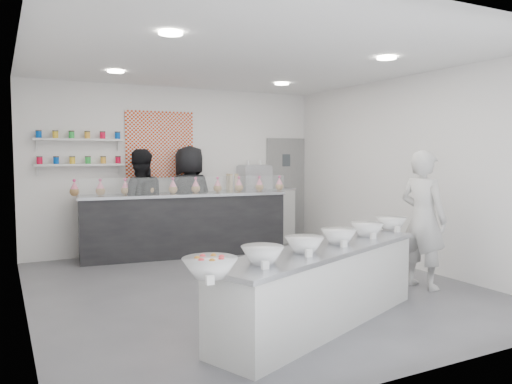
% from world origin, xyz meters
% --- Properties ---
extents(floor, '(6.00, 6.00, 0.00)m').
position_xyz_m(floor, '(0.00, 0.00, 0.00)').
color(floor, '#515156').
rests_on(floor, ground).
extents(ceiling, '(6.00, 6.00, 0.00)m').
position_xyz_m(ceiling, '(0.00, 0.00, 3.00)').
color(ceiling, white).
rests_on(ceiling, floor).
extents(back_wall, '(5.50, 0.00, 5.50)m').
position_xyz_m(back_wall, '(0.00, 3.00, 1.50)').
color(back_wall, white).
rests_on(back_wall, floor).
extents(left_wall, '(0.00, 6.00, 6.00)m').
position_xyz_m(left_wall, '(-2.75, 0.00, 1.50)').
color(left_wall, white).
rests_on(left_wall, floor).
extents(right_wall, '(0.00, 6.00, 6.00)m').
position_xyz_m(right_wall, '(2.75, 0.00, 1.50)').
color(right_wall, white).
rests_on(right_wall, floor).
extents(back_door, '(0.88, 0.04, 2.10)m').
position_xyz_m(back_door, '(2.30, 2.97, 1.05)').
color(back_door, gray).
rests_on(back_door, floor).
extents(pattern_panel, '(1.25, 0.03, 1.20)m').
position_xyz_m(pattern_panel, '(-0.35, 2.98, 1.95)').
color(pattern_panel, '#CA2A00').
rests_on(pattern_panel, back_wall).
extents(jar_shelf_lower, '(1.45, 0.22, 0.04)m').
position_xyz_m(jar_shelf_lower, '(-1.75, 2.90, 1.60)').
color(jar_shelf_lower, silver).
rests_on(jar_shelf_lower, back_wall).
extents(jar_shelf_upper, '(1.45, 0.22, 0.04)m').
position_xyz_m(jar_shelf_upper, '(-1.75, 2.90, 2.02)').
color(jar_shelf_upper, silver).
rests_on(jar_shelf_upper, back_wall).
extents(preserve_jars, '(1.45, 0.10, 0.56)m').
position_xyz_m(preserve_jars, '(-1.75, 2.88, 1.88)').
color(preserve_jars, red).
rests_on(preserve_jars, jar_shelf_lower).
extents(downlight_0, '(0.24, 0.24, 0.02)m').
position_xyz_m(downlight_0, '(-1.40, -1.00, 2.98)').
color(downlight_0, white).
rests_on(downlight_0, ceiling).
extents(downlight_1, '(0.24, 0.24, 0.02)m').
position_xyz_m(downlight_1, '(1.40, -1.00, 2.98)').
color(downlight_1, white).
rests_on(downlight_1, ceiling).
extents(downlight_2, '(0.24, 0.24, 0.02)m').
position_xyz_m(downlight_2, '(-1.40, 1.60, 2.98)').
color(downlight_2, white).
rests_on(downlight_2, ceiling).
extents(downlight_3, '(0.24, 0.24, 0.02)m').
position_xyz_m(downlight_3, '(1.40, 1.60, 2.98)').
color(downlight_3, white).
rests_on(downlight_3, ceiling).
extents(prep_counter, '(3.02, 1.77, 0.82)m').
position_xyz_m(prep_counter, '(-0.02, -1.68, 0.41)').
color(prep_counter, silver).
rests_on(prep_counter, floor).
extents(back_bar, '(3.60, 1.05, 1.10)m').
position_xyz_m(back_bar, '(-0.11, 2.36, 0.55)').
color(back_bar, black).
rests_on(back_bar, floor).
extents(sneeze_guard, '(3.48, 0.42, 0.30)m').
position_xyz_m(sneeze_guard, '(-0.14, 2.06, 1.25)').
color(sneeze_guard, white).
rests_on(sneeze_guard, back_bar).
extents(espresso_ledge, '(1.48, 0.47, 1.10)m').
position_xyz_m(espresso_ledge, '(1.55, 2.78, 0.55)').
color(espresso_ledge, silver).
rests_on(espresso_ledge, floor).
extents(espresso_machine, '(0.59, 0.41, 0.45)m').
position_xyz_m(espresso_machine, '(1.48, 2.78, 1.32)').
color(espresso_machine, '#93969E').
rests_on(espresso_machine, espresso_ledge).
extents(cup_stacks, '(0.24, 0.24, 0.31)m').
position_xyz_m(cup_stacks, '(1.00, 2.78, 1.25)').
color(cup_stacks, tan).
rests_on(cup_stacks, espresso_ledge).
extents(prep_bowls, '(3.55, 1.84, 0.15)m').
position_xyz_m(prep_bowls, '(-0.02, -1.68, 0.89)').
color(prep_bowls, white).
rests_on(prep_bowls, prep_counter).
extents(label_cards, '(3.31, 0.04, 0.07)m').
position_xyz_m(label_cards, '(-0.21, -2.15, 0.85)').
color(label_cards, white).
rests_on(label_cards, prep_counter).
extents(cookie_bags, '(3.74, 0.58, 0.27)m').
position_xyz_m(cookie_bags, '(-0.11, 2.36, 1.24)').
color(cookie_bags, pink).
rests_on(cookie_bags, back_bar).
extents(woman_prep, '(0.55, 0.73, 1.83)m').
position_xyz_m(woman_prep, '(2.01, -1.08, 0.92)').
color(woman_prep, beige).
rests_on(woman_prep, floor).
extents(staff_left, '(1.02, 0.86, 1.86)m').
position_xyz_m(staff_left, '(-0.83, 2.61, 0.93)').
color(staff_left, black).
rests_on(staff_left, floor).
extents(staff_right, '(1.03, 0.75, 1.93)m').
position_xyz_m(staff_right, '(0.08, 2.61, 0.96)').
color(staff_right, black).
rests_on(staff_right, floor).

